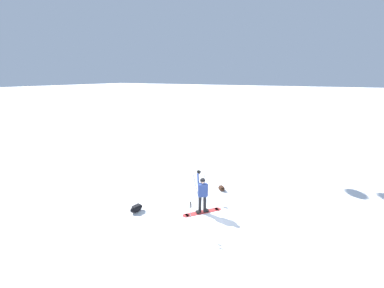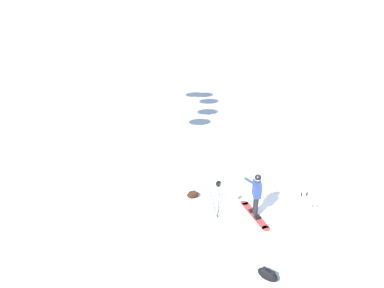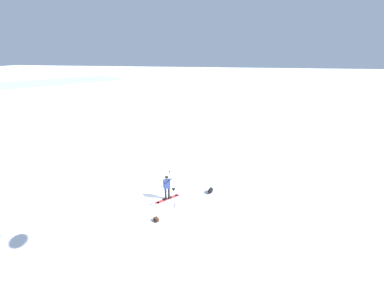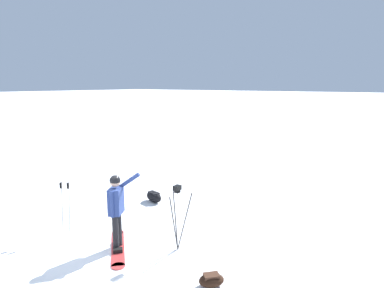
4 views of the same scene
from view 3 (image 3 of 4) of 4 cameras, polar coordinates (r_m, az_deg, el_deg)
ground_plane at (r=18.57m, az=-6.75°, el=-10.87°), size 300.00×300.00×0.00m
snowboarder at (r=17.67m, az=-5.33°, el=-8.63°), size 0.59×0.70×1.73m
snowboard at (r=18.17m, az=-5.23°, el=-11.46°), size 1.48×1.33×0.10m
gear_bag_large at (r=16.11m, az=-7.60°, el=-15.54°), size 0.55×0.56×0.24m
camera_tripod at (r=16.53m, az=-3.89°, el=-10.63°), size 0.57×0.52×1.50m
gear_bag_small at (r=18.78m, az=3.94°, el=-9.80°), size 0.69×0.43×0.33m
ski_poles at (r=19.15m, az=-4.75°, el=-6.92°), size 0.26×0.24×1.31m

